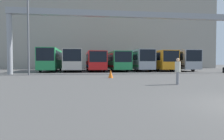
{
  "coord_description": "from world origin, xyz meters",
  "views": [
    {
      "loc": [
        -5.81,
        -5.91,
        1.4
      ],
      "look_at": [
        -1.54,
        22.94,
        0.34
      ],
      "focal_mm": 35.0,
      "sensor_mm": 36.0,
      "label": 1
    }
  ],
  "objects": [
    {
      "name": "bus_slot_2",
      "position": [
        -3.4,
        29.07,
        1.71
      ],
      "size": [
        2.56,
        12.3,
        2.96
      ],
      "color": "red",
      "rests_on": "ground"
    },
    {
      "name": "lamp_post",
      "position": [
        -11.24,
        18.53,
        4.92
      ],
      "size": [
        0.36,
        0.36,
        9.1
      ],
      "color": "#595B60",
      "rests_on": "ground"
    },
    {
      "name": "bus_slot_4",
      "position": [
        3.4,
        28.02,
        1.87
      ],
      "size": [
        2.47,
        10.2,
        3.24
      ],
      "color": "#999EA5",
      "rests_on": "ground"
    },
    {
      "name": "building_backdrop",
      "position": [
        0.0,
        46.7,
        8.3
      ],
      "size": [
        50.96,
        12.0,
        16.6
      ],
      "color": "gray",
      "rests_on": "ground"
    },
    {
      "name": "overhead_gantry",
      "position": [
        0.0,
        20.34,
        6.3
      ],
      "size": [
        27.95,
        0.8,
        7.56
      ],
      "color": "gray",
      "rests_on": "ground"
    },
    {
      "name": "traffic_cone",
      "position": [
        -3.11,
        13.18,
        0.35
      ],
      "size": [
        0.44,
        0.44,
        0.71
      ],
      "color": "orange",
      "rests_on": "ground"
    },
    {
      "name": "pedestrian_near_center",
      "position": [
        0.25,
        6.96,
        0.88
      ],
      "size": [
        0.34,
        0.34,
        1.65
      ],
      "rotation": [
        0.0,
        0.0,
        4.27
      ],
      "color": "gray",
      "rests_on": "ground"
    },
    {
      "name": "bus_slot_5",
      "position": [
        6.8,
        28.49,
        1.8
      ],
      "size": [
        2.56,
        11.14,
        3.11
      ],
      "color": "orange",
      "rests_on": "ground"
    },
    {
      "name": "bus_slot_6",
      "position": [
        10.2,
        28.27,
        1.85
      ],
      "size": [
        2.62,
        10.71,
        3.22
      ],
      "color": "#999EA5",
      "rests_on": "ground"
    },
    {
      "name": "bus_slot_0",
      "position": [
        -10.2,
        29.01,
        1.92
      ],
      "size": [
        2.49,
        12.19,
        3.34
      ],
      "color": "#268C4C",
      "rests_on": "ground"
    },
    {
      "name": "bus_slot_1",
      "position": [
        -6.8,
        28.92,
        1.85
      ],
      "size": [
        2.6,
        12.0,
        3.21
      ],
      "color": "beige",
      "rests_on": "ground"
    },
    {
      "name": "bus_slot_3",
      "position": [
        0.0,
        29.14,
        1.71
      ],
      "size": [
        2.59,
        12.44,
        2.96
      ],
      "color": "#268C4C",
      "rests_on": "ground"
    }
  ]
}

